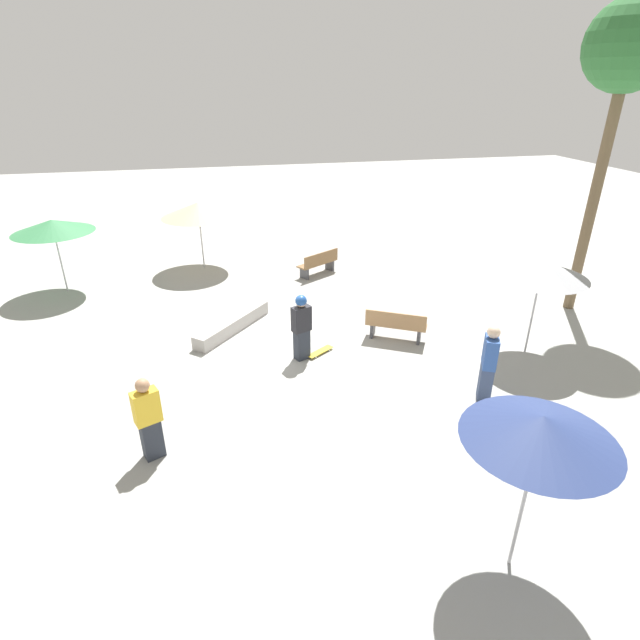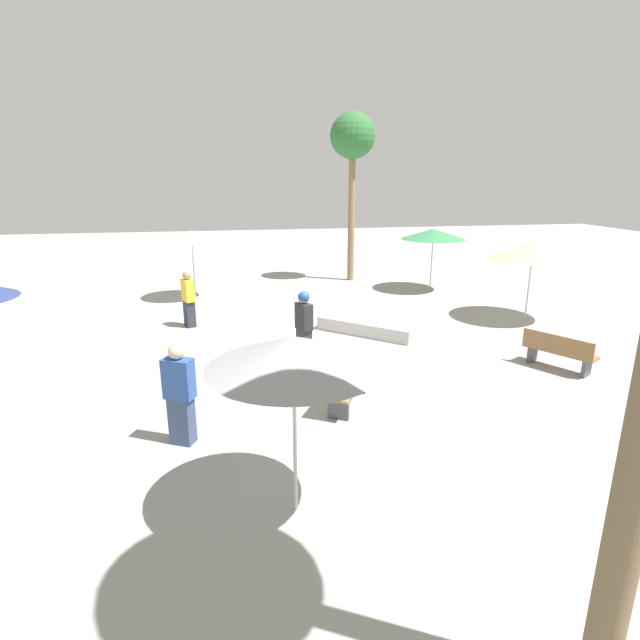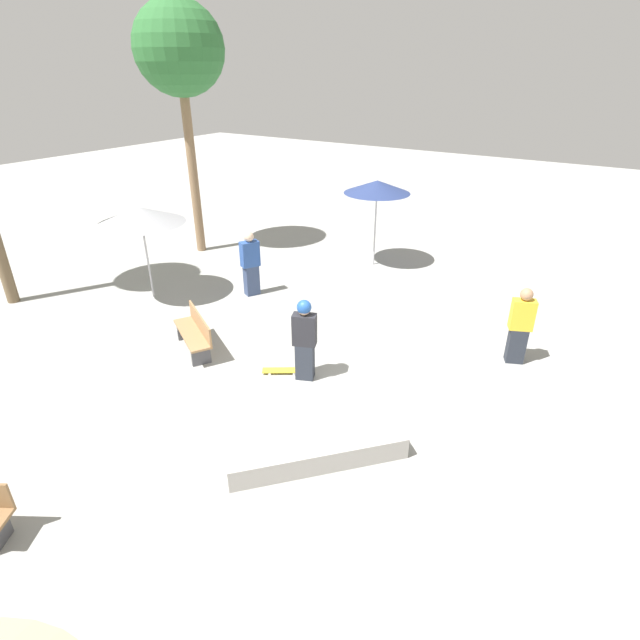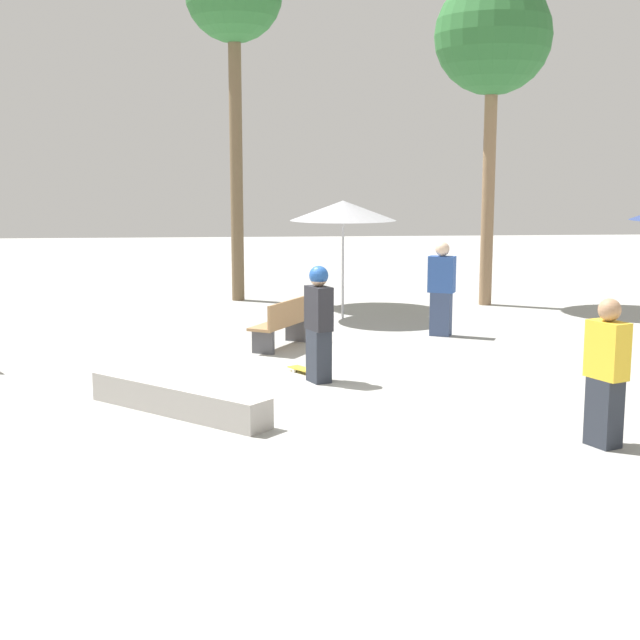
{
  "view_description": "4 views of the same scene",
  "coord_description": "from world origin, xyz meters",
  "px_view_note": "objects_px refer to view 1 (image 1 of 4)",
  "views": [
    {
      "loc": [
        -1.5,
        -11.52,
        6.32
      ],
      "look_at": [
        0.95,
        -0.81,
        0.99
      ],
      "focal_mm": 28.0,
      "sensor_mm": 36.0,
      "label": 1
    },
    {
      "loc": [
        11.8,
        -2.55,
        4.32
      ],
      "look_at": [
        0.03,
        -0.38,
        0.85
      ],
      "focal_mm": 28.0,
      "sensor_mm": 36.0,
      "label": 2
    },
    {
      "loc": [
        -4.33,
        6.03,
        5.61
      ],
      "look_at": [
        0.11,
        -0.83,
        1.41
      ],
      "focal_mm": 28.0,
      "sensor_mm": 36.0,
      "label": 3
    },
    {
      "loc": [
        -12.2,
        0.21,
        3.04
      ],
      "look_at": [
        0.14,
        -0.84,
        0.97
      ],
      "focal_mm": 50.0,
      "sensor_mm": 36.0,
      "label": 4
    }
  ],
  "objects_px": {
    "bystander_far": "(148,419)",
    "shade_umbrella_green": "(52,226)",
    "bench_near": "(318,263)",
    "skater_main": "(301,325)",
    "shade_umbrella_navy": "(541,429)",
    "shade_umbrella_grey": "(542,269)",
    "concrete_ledge": "(233,324)",
    "bystander_watching": "(488,364)",
    "bench_far": "(396,325)",
    "skateboard": "(320,351)",
    "shade_umbrella_tan": "(198,210)",
    "palm_tree_left": "(629,53)"
  },
  "relations": [
    {
      "from": "skater_main",
      "to": "bystander_watching",
      "type": "bearing_deg",
      "value": -58.86
    },
    {
      "from": "skateboard",
      "to": "shade_umbrella_grey",
      "type": "xyz_separation_m",
      "value": [
        5.14,
        -1.09,
        2.19
      ]
    },
    {
      "from": "concrete_ledge",
      "to": "shade_umbrella_tan",
      "type": "distance_m",
      "value": 5.79
    },
    {
      "from": "concrete_ledge",
      "to": "shade_umbrella_navy",
      "type": "xyz_separation_m",
      "value": [
        3.39,
        -8.36,
        2.22
      ]
    },
    {
      "from": "bystander_far",
      "to": "shade_umbrella_green",
      "type": "bearing_deg",
      "value": -93.02
    },
    {
      "from": "bench_near",
      "to": "shade_umbrella_green",
      "type": "bearing_deg",
      "value": 146.4
    },
    {
      "from": "shade_umbrella_navy",
      "to": "shade_umbrella_green",
      "type": "bearing_deg",
      "value": 124.37
    },
    {
      "from": "skateboard",
      "to": "shade_umbrella_tan",
      "type": "relative_size",
      "value": 0.29
    },
    {
      "from": "skater_main",
      "to": "bystander_far",
      "type": "xyz_separation_m",
      "value": [
        -3.35,
        -2.92,
        -0.09
      ]
    },
    {
      "from": "bench_near",
      "to": "shade_umbrella_grey",
      "type": "height_order",
      "value": "shade_umbrella_grey"
    },
    {
      "from": "skateboard",
      "to": "shade_umbrella_green",
      "type": "distance_m",
      "value": 9.54
    },
    {
      "from": "shade_umbrella_navy",
      "to": "bystander_far",
      "type": "xyz_separation_m",
      "value": [
        -5.16,
        3.51,
        -1.58
      ]
    },
    {
      "from": "shade_umbrella_tan",
      "to": "concrete_ledge",
      "type": "bearing_deg",
      "value": -82.8
    },
    {
      "from": "concrete_ledge",
      "to": "shade_umbrella_navy",
      "type": "bearing_deg",
      "value": -67.94
    },
    {
      "from": "bench_near",
      "to": "shade_umbrella_navy",
      "type": "height_order",
      "value": "shade_umbrella_navy"
    },
    {
      "from": "skater_main",
      "to": "shade_umbrella_navy",
      "type": "xyz_separation_m",
      "value": [
        1.81,
        -6.43,
        1.49
      ]
    },
    {
      "from": "bench_near",
      "to": "skater_main",
      "type": "bearing_deg",
      "value": -137.89
    },
    {
      "from": "skateboard",
      "to": "concrete_ledge",
      "type": "relative_size",
      "value": 0.33
    },
    {
      "from": "shade_umbrella_grey",
      "to": "shade_umbrella_navy",
      "type": "height_order",
      "value": "shade_umbrella_navy"
    },
    {
      "from": "shade_umbrella_grey",
      "to": "skateboard",
      "type": "bearing_deg",
      "value": 167.97
    },
    {
      "from": "shade_umbrella_green",
      "to": "shade_umbrella_tan",
      "type": "distance_m",
      "value": 4.63
    },
    {
      "from": "skater_main",
      "to": "concrete_ledge",
      "type": "height_order",
      "value": "skater_main"
    },
    {
      "from": "shade_umbrella_green",
      "to": "palm_tree_left",
      "type": "xyz_separation_m",
      "value": [
        15.26,
        -4.79,
        4.69
      ]
    },
    {
      "from": "bystander_far",
      "to": "shade_umbrella_navy",
      "type": "bearing_deg",
      "value": 122.18
    },
    {
      "from": "skater_main",
      "to": "skateboard",
      "type": "relative_size",
      "value": 2.2
    },
    {
      "from": "shade_umbrella_tan",
      "to": "palm_tree_left",
      "type": "bearing_deg",
      "value": -29.48
    },
    {
      "from": "shade_umbrella_grey",
      "to": "bystander_far",
      "type": "height_order",
      "value": "shade_umbrella_grey"
    },
    {
      "from": "skateboard",
      "to": "bench_far",
      "type": "height_order",
      "value": "bench_far"
    },
    {
      "from": "shade_umbrella_navy",
      "to": "shade_umbrella_grey",
      "type": "bearing_deg",
      "value": 55.0
    },
    {
      "from": "palm_tree_left",
      "to": "bench_far",
      "type": "bearing_deg",
      "value": -172.18
    },
    {
      "from": "shade_umbrella_grey",
      "to": "shade_umbrella_green",
      "type": "height_order",
      "value": "shade_umbrella_grey"
    },
    {
      "from": "bench_far",
      "to": "shade_umbrella_green",
      "type": "distance_m",
      "value": 11.02
    },
    {
      "from": "bench_near",
      "to": "bystander_watching",
      "type": "distance_m",
      "value": 8.47
    },
    {
      "from": "shade_umbrella_tan",
      "to": "bystander_watching",
      "type": "relative_size",
      "value": 1.49
    },
    {
      "from": "concrete_ledge",
      "to": "bystander_watching",
      "type": "relative_size",
      "value": 1.35
    },
    {
      "from": "concrete_ledge",
      "to": "bench_far",
      "type": "xyz_separation_m",
      "value": [
        4.2,
        -1.53,
        0.24
      ]
    },
    {
      "from": "bystander_far",
      "to": "shade_umbrella_grey",
      "type": "bearing_deg",
      "value": 168.62
    },
    {
      "from": "concrete_ledge",
      "to": "skater_main",
      "type": "bearing_deg",
      "value": -50.69
    },
    {
      "from": "bench_far",
      "to": "shade_umbrella_green",
      "type": "bearing_deg",
      "value": 178.7
    },
    {
      "from": "skateboard",
      "to": "bench_near",
      "type": "relative_size",
      "value": 0.49
    },
    {
      "from": "bench_near",
      "to": "shade_umbrella_navy",
      "type": "bearing_deg",
      "value": -120.67
    },
    {
      "from": "shade_umbrella_green",
      "to": "shade_umbrella_navy",
      "type": "distance_m",
      "value": 15.08
    },
    {
      "from": "bystander_watching",
      "to": "bystander_far",
      "type": "bearing_deg",
      "value": 118.54
    },
    {
      "from": "shade_umbrella_navy",
      "to": "concrete_ledge",
      "type": "bearing_deg",
      "value": 112.06
    },
    {
      "from": "shade_umbrella_green",
      "to": "shade_umbrella_navy",
      "type": "bearing_deg",
      "value": -55.63
    },
    {
      "from": "skater_main",
      "to": "bystander_watching",
      "type": "xyz_separation_m",
      "value": [
        3.53,
        -2.6,
        -0.04
      ]
    },
    {
      "from": "bench_far",
      "to": "bystander_watching",
      "type": "height_order",
      "value": "bystander_watching"
    },
    {
      "from": "bench_far",
      "to": "palm_tree_left",
      "type": "xyz_separation_m",
      "value": [
        5.94,
        0.82,
        6.45
      ]
    },
    {
      "from": "skater_main",
      "to": "shade_umbrella_tan",
      "type": "xyz_separation_m",
      "value": [
        -2.26,
        7.33,
        1.23
      ]
    },
    {
      "from": "concrete_ledge",
      "to": "shade_umbrella_grey",
      "type": "distance_m",
      "value": 8.04
    }
  ]
}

